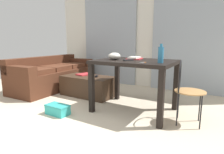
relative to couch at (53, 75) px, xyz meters
The scene contains 15 objects.
ground_plane 1.86m from the couch, 21.18° to the right, with size 7.76×7.76×0.00m, color beige.
wall_back 2.39m from the couch, 38.24° to the left, with size 5.08×0.10×2.54m, color silver.
curtains 2.30m from the couch, 36.45° to the left, with size 3.47×0.03×2.31m.
couch is the anchor object (origin of this frame).
coffee_table 1.08m from the couch, ahead, with size 1.06×0.54×0.39m.
craft_table 2.29m from the couch, ahead, with size 1.17×0.88×0.80m.
wire_chair 3.01m from the couch, ahead, with size 0.39×0.41×0.84m.
bottle_near 2.79m from the couch, 11.22° to the right, with size 0.07×0.07×0.25m.
bowl 2.05m from the couch, 13.06° to the right, with size 0.19×0.19×0.11m, color beige.
book_stack 2.22m from the couch, ahead, with size 0.25×0.29×0.04m.
tv_remote_on_table 2.29m from the couch, 12.39° to the right, with size 0.05×0.16×0.02m, color #232326.
scissors 2.59m from the couch, 13.53° to the right, with size 0.06×0.11×0.00m.
tv_remote_primary 1.26m from the couch, ahead, with size 0.05×0.15×0.02m, color black.
magazine 0.92m from the couch, ahead, with size 0.22×0.29×0.02m, color red.
shoebox 1.74m from the couch, 39.54° to the right, with size 0.36×0.20×0.15m.
Camera 1 is at (1.68, -1.04, 1.06)m, focal length 29.91 mm.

